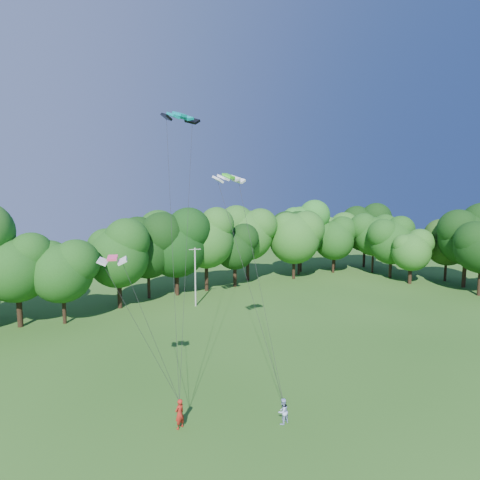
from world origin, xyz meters
TOP-DOWN VIEW (x-y plane):
  - ground at (0.00, 0.00)m, footprint 160.00×160.00m
  - utility_pole at (6.35, 30.55)m, footprint 1.45×0.50m
  - kite_flyer_left at (-6.89, 9.06)m, footprint 0.76×0.60m
  - kite_flyer_right at (-1.61, 5.76)m, footprint 0.82×0.66m
  - kite_teal at (-1.64, 18.55)m, footprint 3.16×1.59m
  - kite_green at (-0.96, 12.46)m, footprint 2.34×1.11m
  - kite_pink at (-9.70, 11.59)m, footprint 1.82×1.39m
  - tree_back_center at (6.91, 36.74)m, footprint 9.29×9.29m
  - tree_back_east at (32.79, 38.20)m, footprint 9.41×9.41m
  - tree_flank_east at (46.59, 18.83)m, footprint 7.47×7.47m

SIDE VIEW (x-z plane):
  - ground at x=0.00m, z-range 0.00..0.00m
  - kite_flyer_right at x=-1.61m, z-range 0.00..1.59m
  - kite_flyer_left at x=-6.89m, z-range 0.00..1.82m
  - utility_pole at x=6.35m, z-range 0.13..7.58m
  - tree_flank_east at x=46.59m, z-range 1.35..12.21m
  - tree_back_center at x=6.91m, z-range 1.68..15.20m
  - tree_back_east at x=32.79m, z-range 1.70..15.40m
  - kite_pink at x=-9.70m, z-range 10.12..10.38m
  - kite_green at x=-0.96m, z-range 15.02..15.46m
  - kite_teal at x=-1.64m, z-range 20.18..20.81m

